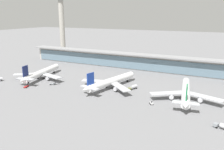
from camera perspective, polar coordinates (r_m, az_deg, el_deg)
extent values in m
plane|color=slate|center=(164.95, -1.88, -3.32)|extent=(1200.00, 1200.00, 0.00)
cylinder|color=white|center=(197.75, -16.97, 0.57)|extent=(14.12, 48.04, 5.06)
cone|color=white|center=(219.49, -13.39, 2.19)|extent=(5.73, 5.41, 4.96)
cone|color=white|center=(177.22, -21.36, -1.28)|extent=(5.53, 6.33, 4.55)
cube|color=black|center=(216.83, -13.77, 2.26)|extent=(4.12, 2.78, 0.61)
cube|color=#B7BABF|center=(200.44, -20.25, 0.21)|extent=(20.77, 17.58, 0.61)
cube|color=#B7BABF|center=(188.77, -14.84, -0.22)|extent=(22.50, 11.03, 0.61)
cylinder|color=silver|center=(198.98, -19.68, -0.36)|extent=(3.44, 4.13, 2.79)
cylinder|color=silver|center=(190.10, -15.57, -0.71)|extent=(3.44, 4.13, 2.79)
cube|color=#141E51|center=(179.17, -20.71, 0.92)|extent=(1.76, 6.11, 7.85)
cube|color=#B7BABF|center=(179.86, -20.71, -0.90)|extent=(14.43, 6.43, 0.44)
cylinder|color=black|center=(198.16, -17.96, -0.74)|extent=(1.26, 1.40, 1.22)
cylinder|color=black|center=(195.20, -16.58, -0.86)|extent=(1.26, 1.40, 1.22)
cylinder|color=black|center=(214.65, -14.19, 0.71)|extent=(1.26, 1.40, 1.22)
cylinder|color=white|center=(165.17, -0.06, -1.54)|extent=(16.08, 47.82, 5.06)
cone|color=white|center=(185.14, 5.11, 0.21)|extent=(5.88, 5.58, 4.96)
cone|color=white|center=(147.10, -6.51, -3.53)|extent=(5.72, 6.47, 4.55)
cube|color=black|center=(182.62, 4.60, 0.31)|extent=(4.18, 2.92, 0.61)
cube|color=#B7BABF|center=(169.26, -3.85, -1.48)|extent=(22.49, 10.18, 0.61)
cube|color=#B7BABF|center=(155.62, 1.99, -2.94)|extent=(20.38, 18.16, 0.61)
cylinder|color=silver|center=(167.68, -3.31, -2.25)|extent=(3.57, 4.21, 2.79)
cylinder|color=silver|center=(157.32, 1.11, -3.40)|extent=(3.57, 4.21, 2.79)
cube|color=#193899|center=(148.27, -5.36, -0.94)|extent=(2.01, 6.08, 7.85)
cube|color=#B7BABF|center=(149.33, -5.54, -3.11)|extent=(14.46, 6.98, 0.44)
cylinder|color=black|center=(166.24, -1.37, -2.95)|extent=(1.30, 1.43, 1.22)
cylinder|color=black|center=(162.79, 0.11, -3.33)|extent=(1.30, 1.43, 1.22)
cylinder|color=black|center=(180.89, 3.84, -1.49)|extent=(1.30, 1.43, 1.22)
cylinder|color=white|center=(151.05, 17.87, -3.88)|extent=(12.25, 48.17, 5.06)
cone|color=white|center=(175.95, 17.92, -1.25)|extent=(5.59, 5.25, 4.96)
cone|color=white|center=(126.64, 17.81, -7.28)|extent=(5.34, 6.19, 4.55)
cube|color=black|center=(172.92, 17.94, -1.23)|extent=(4.07, 2.64, 0.61)
cube|color=#B7BABF|center=(147.35, 13.59, -4.40)|extent=(21.10, 17.00, 0.61)
cube|color=#B7BABF|center=(147.76, 22.06, -5.05)|extent=(22.47, 11.81, 0.61)
cylinder|color=silver|center=(147.32, 14.55, -5.19)|extent=(3.31, 4.04, 2.79)
cylinder|color=silver|center=(147.64, 21.00, -5.68)|extent=(3.31, 4.04, 2.79)
cube|color=#14703D|center=(128.74, 18.03, -4.11)|extent=(1.53, 6.13, 7.85)
cube|color=#B7BABF|center=(129.82, 17.83, -6.61)|extent=(14.37, 5.90, 0.44)
cylinder|color=black|center=(149.91, 16.67, -5.62)|extent=(1.22, 1.36, 1.22)
cylinder|color=black|center=(150.01, 18.80, -5.79)|extent=(1.22, 1.36, 1.22)
cylinder|color=black|center=(170.59, 17.80, -3.21)|extent=(1.22, 1.36, 1.22)
cube|color=#B21E1E|center=(177.96, -20.51, -2.66)|extent=(3.17, 5.12, 0.60)
cube|color=black|center=(179.67, -20.18, -2.10)|extent=(2.06, 4.04, 1.72)
cylinder|color=black|center=(179.84, -20.48, -2.58)|extent=(0.54, 0.94, 0.90)
cylinder|color=black|center=(179.05, -20.02, -2.61)|extent=(0.54, 0.94, 0.90)
cylinder|color=black|center=(177.06, -21.00, -2.90)|extent=(0.54, 0.94, 0.90)
cylinder|color=black|center=(176.26, -20.53, -2.93)|extent=(0.54, 0.94, 0.90)
cube|color=olive|center=(160.01, 4.31, -3.48)|extent=(2.92, 2.67, 1.50)
cylinder|color=silver|center=(163.29, 5.42, -2.87)|extent=(3.79, 5.98, 2.10)
cylinder|color=black|center=(160.25, 4.82, -3.75)|extent=(0.55, 0.94, 0.90)
cylinder|color=black|center=(161.61, 4.23, -3.57)|extent=(0.55, 0.94, 0.90)
cylinder|color=black|center=(164.44, 6.11, -3.29)|extent=(0.55, 0.94, 0.90)
cylinder|color=black|center=(165.76, 5.52, -3.13)|extent=(0.55, 0.94, 0.90)
cube|color=silver|center=(138.05, 9.75, -6.86)|extent=(2.76, 3.17, 0.90)
cube|color=black|center=(137.49, 9.80, -6.59)|extent=(0.97, 0.97, 0.70)
cylinder|color=black|center=(138.90, 9.35, -6.90)|extent=(0.72, 0.91, 0.90)
cylinder|color=black|center=(139.27, 9.92, -6.86)|extent=(0.72, 0.91, 0.90)
cylinder|color=black|center=(137.15, 9.57, -7.20)|extent=(0.72, 0.91, 0.90)
cylinder|color=black|center=(137.53, 10.14, -7.16)|extent=(0.72, 0.91, 0.90)
cube|color=gray|center=(120.76, 24.39, -11.18)|extent=(2.78, 2.99, 1.50)
cylinder|color=black|center=(119.82, 24.54, -11.80)|extent=(0.94, 0.61, 0.90)
cylinder|color=black|center=(121.67, 24.99, -11.44)|extent=(0.94, 0.61, 0.90)
cylinder|color=black|center=(201.74, -25.71, -1.28)|extent=(0.65, 0.93, 0.90)
cylinder|color=black|center=(203.84, -25.84, -1.14)|extent=(0.65, 0.93, 0.90)
cube|color=gray|center=(178.55, -14.49, -2.12)|extent=(4.97, 4.21, 0.60)
cube|color=black|center=(177.98, -13.74, -1.76)|extent=(3.77, 2.98, 1.72)
cylinder|color=black|center=(179.24, -13.93, -2.11)|extent=(0.90, 0.74, 0.90)
cylinder|color=black|center=(177.67, -13.98, -2.27)|extent=(0.90, 0.74, 0.90)
cylinder|color=black|center=(179.63, -14.99, -2.15)|extent=(0.90, 0.74, 0.90)
cylinder|color=black|center=(178.06, -15.05, -2.30)|extent=(0.90, 0.74, 0.90)
cube|color=#B2ADA3|center=(222.10, 6.26, 3.24)|extent=(238.64, 8.00, 14.00)
cube|color=slate|center=(218.29, 5.86, 2.86)|extent=(233.86, 0.50, 11.20)
cube|color=gray|center=(218.85, 6.13, 5.10)|extent=(243.41, 12.80, 1.20)
cylinder|color=#B2ADA3|center=(302.18, -12.29, 11.39)|extent=(6.40, 6.40, 69.54)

